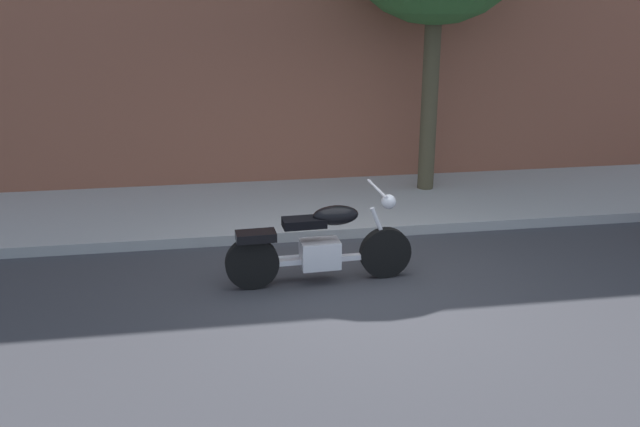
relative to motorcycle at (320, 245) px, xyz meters
name	(u,v)px	position (x,y,z in m)	size (l,w,h in m)	color
ground_plane	(362,288)	(0.45, -0.23, -0.45)	(60.00, 60.00, 0.00)	#38383D
sidewalk	(322,206)	(0.45, 2.57, -0.38)	(21.47, 2.51, 0.14)	#A5A5A5
motorcycle	(320,245)	(0.00, 0.00, 0.00)	(2.15, 0.70, 1.10)	black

